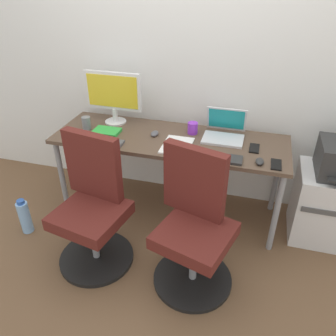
# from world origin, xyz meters

# --- Properties ---
(ground_plane) EXTENTS (5.28, 5.28, 0.00)m
(ground_plane) POSITION_xyz_m (0.00, 0.00, 0.00)
(ground_plane) COLOR brown
(back_wall) EXTENTS (4.40, 0.04, 2.60)m
(back_wall) POSITION_xyz_m (0.00, 0.38, 1.30)
(back_wall) COLOR white
(back_wall) RESTS_ON ground
(desk) EXTENTS (1.83, 0.61, 0.71)m
(desk) POSITION_xyz_m (0.00, 0.00, 0.65)
(desk) COLOR brown
(desk) RESTS_ON ground
(office_chair_left) EXTENTS (0.54, 0.54, 0.94)m
(office_chair_left) POSITION_xyz_m (-0.37, -0.65, 0.42)
(office_chair_left) COLOR black
(office_chair_left) RESTS_ON ground
(office_chair_right) EXTENTS (0.55, 0.55, 0.94)m
(office_chair_right) POSITION_xyz_m (0.34, -0.65, 0.42)
(office_chair_right) COLOR black
(office_chair_right) RESTS_ON ground
(side_cabinet) EXTENTS (0.56, 0.43, 0.58)m
(side_cabinet) POSITION_xyz_m (1.28, 0.02, 0.29)
(side_cabinet) COLOR silver
(side_cabinet) RESTS_ON ground
(water_bottle_on_floor) EXTENTS (0.09, 0.09, 0.31)m
(water_bottle_on_floor) POSITION_xyz_m (-1.04, -0.58, 0.15)
(water_bottle_on_floor) COLOR #8CBFF2
(water_bottle_on_floor) RESTS_ON ground
(desktop_monitor) EXTENTS (0.48, 0.18, 0.43)m
(desktop_monitor) POSITION_xyz_m (-0.53, 0.16, 0.96)
(desktop_monitor) COLOR silver
(desktop_monitor) RESTS_ON desk
(open_laptop) EXTENTS (0.31, 0.29, 0.22)m
(open_laptop) POSITION_xyz_m (0.41, 0.13, 0.76)
(open_laptop) COLOR silver
(open_laptop) RESTS_ON desk
(keyboard_by_monitor) EXTENTS (0.34, 0.12, 0.02)m
(keyboard_by_monitor) POSITION_xyz_m (-0.48, -0.22, 0.72)
(keyboard_by_monitor) COLOR #515156
(keyboard_by_monitor) RESTS_ON desk
(keyboard_by_laptop) EXTENTS (0.34, 0.12, 0.02)m
(keyboard_by_laptop) POSITION_xyz_m (0.41, -0.22, 0.72)
(keyboard_by_laptop) COLOR #2D2D2D
(keyboard_by_laptop) RESTS_ON desk
(mouse_by_monitor) EXTENTS (0.06, 0.10, 0.03)m
(mouse_by_monitor) POSITION_xyz_m (-0.13, 0.01, 0.73)
(mouse_by_monitor) COLOR #515156
(mouse_by_monitor) RESTS_ON desk
(mouse_by_laptop) EXTENTS (0.06, 0.10, 0.03)m
(mouse_by_laptop) POSITION_xyz_m (0.70, -0.21, 0.73)
(mouse_by_laptop) COLOR #2D2D2D
(mouse_by_laptop) RESTS_ON desk
(coffee_mug) EXTENTS (0.08, 0.08, 0.09)m
(coffee_mug) POSITION_xyz_m (0.15, 0.13, 0.76)
(coffee_mug) COLOR purple
(coffee_mug) RESTS_ON desk
(pen_cup) EXTENTS (0.07, 0.07, 0.10)m
(pen_cup) POSITION_xyz_m (-0.70, -0.03, 0.76)
(pen_cup) COLOR slate
(pen_cup) RESTS_ON desk
(phone_near_laptop) EXTENTS (0.07, 0.14, 0.01)m
(phone_near_laptop) POSITION_xyz_m (0.81, -0.21, 0.72)
(phone_near_laptop) COLOR black
(phone_near_laptop) RESTS_ON desk
(phone_near_monitor) EXTENTS (0.07, 0.14, 0.01)m
(phone_near_monitor) POSITION_xyz_m (0.65, -0.01, 0.72)
(phone_near_monitor) COLOR black
(phone_near_monitor) RESTS_ON desk
(notebook) EXTENTS (0.21, 0.15, 0.03)m
(notebook) POSITION_xyz_m (-0.51, -0.05, 0.72)
(notebook) COLOR green
(notebook) RESTS_ON desk
(paper_pile) EXTENTS (0.21, 0.30, 0.01)m
(paper_pile) POSITION_xyz_m (0.09, -0.12, 0.72)
(paper_pile) COLOR white
(paper_pile) RESTS_ON desk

